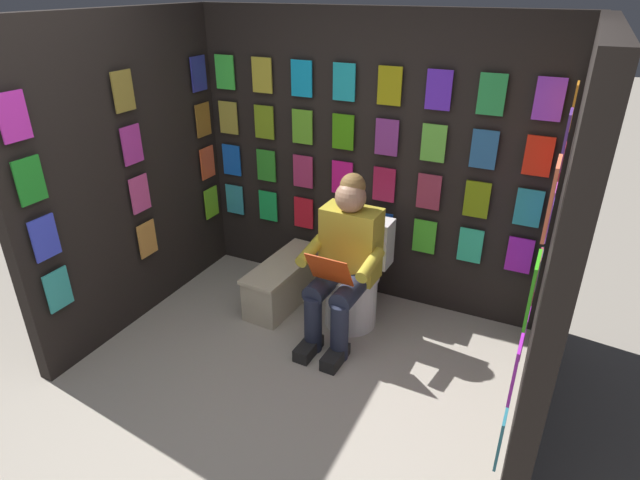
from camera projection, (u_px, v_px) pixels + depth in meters
name	position (u px, v px, depth m)	size (l,w,h in m)	color
ground_plane	(227.00, 457.00, 2.85)	(30.00, 30.00, 0.00)	#B2A899
display_wall_back	(367.00, 162.00, 3.97)	(2.82, 0.14, 2.17)	black
display_wall_left	(559.00, 258.00, 2.60)	(0.14, 1.94, 2.17)	black
display_wall_right	(128.00, 175.00, 3.70)	(0.14, 1.94, 2.17)	black
toilet	(356.00, 280.00, 3.89)	(0.41, 0.56, 0.77)	white
person_reading	(344.00, 261.00, 3.59)	(0.53, 0.69, 1.19)	gold
comic_longbox_near	(285.00, 282.00, 4.17)	(0.34, 0.83, 0.35)	beige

